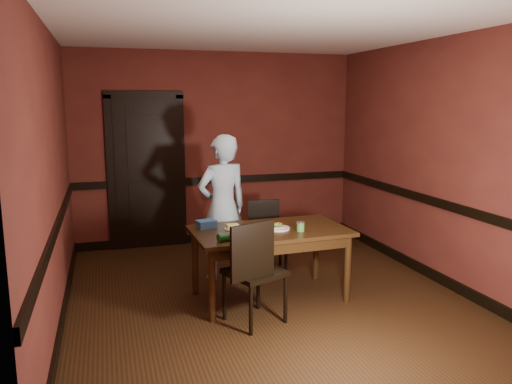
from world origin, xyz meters
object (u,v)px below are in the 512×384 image
dining_table (270,264)px  chair_near (255,270)px  chair_far (270,236)px  food_tub (206,224)px  sauce_jar (300,227)px  person (223,207)px  cheese_saucer (232,227)px  sandwich_plate (277,227)px

dining_table → chair_near: (-0.31, -0.50, 0.13)m
chair_far → food_tub: 1.13m
chair_far → sauce_jar: bearing=-82.4°
dining_table → person: bearing=110.8°
chair_near → food_tub: chair_near is taller
food_tub → cheese_saucer: bearing=-39.3°
sandwich_plate → sauce_jar: size_ratio=2.64×
sauce_jar → cheese_saucer: size_ratio=0.58×
chair_near → sandwich_plate: (0.38, 0.48, 0.26)m
dining_table → cheese_saucer: bearing=161.5°
chair_far → food_tub: chair_far is taller
chair_near → sauce_jar: chair_near is taller
person → sandwich_plate: (0.39, -0.77, -0.07)m
person → sauce_jar: person is taller
chair_near → food_tub: 0.83m
sandwich_plate → sauce_jar: sauce_jar is taller
chair_near → cheese_saucer: chair_near is taller
chair_far → sandwich_plate: (-0.20, -0.85, 0.34)m
chair_near → person: size_ratio=0.60×
dining_table → person: size_ratio=0.95×
person → food_tub: bearing=47.2°
person → cheese_saucer: size_ratio=10.07×
dining_table → sauce_jar: sauce_jar is taller
person → chair_far: bearing=174.2°
dining_table → sauce_jar: bearing=-35.3°
sandwich_plate → cheese_saucer: 0.46m
cheese_saucer → food_tub: 0.27m
person → cheese_saucer: person is taller
chair_near → cheese_saucer: (-0.05, 0.61, 0.26)m
dining_table → cheese_saucer: (-0.37, 0.11, 0.39)m
sandwich_plate → chair_near: bearing=-128.9°
sauce_jar → cheese_saucer: (-0.63, 0.28, -0.03)m
food_tub → person: bearing=47.5°
dining_table → cheese_saucer: 0.54m
cheese_saucer → dining_table: bearing=-16.2°
chair_far → person: size_ratio=0.50×
person → dining_table: bearing=99.6°
dining_table → food_tub: food_tub is taller
dining_table → food_tub: size_ratio=7.07×
sauce_jar → food_tub: bearing=155.5°
chair_far → cheese_saucer: bearing=-123.5°
chair_near → sandwich_plate: bearing=-150.4°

